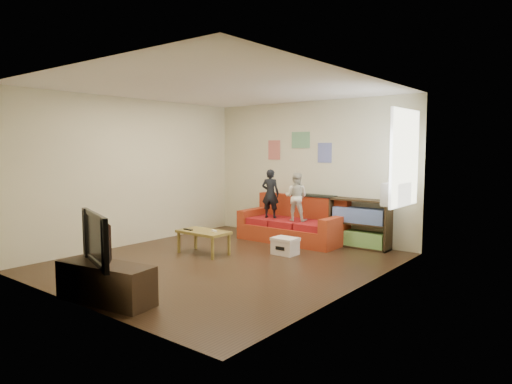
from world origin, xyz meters
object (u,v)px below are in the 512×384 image
Objects in this scene: television at (104,238)px; tv_stand at (106,283)px; child_a at (270,194)px; bookshelf at (360,226)px; sofa at (294,225)px; coffee_table at (204,234)px; child_b at (296,197)px; file_box at (285,246)px.

tv_stand is at bearing 0.00° from television.
child_a reaches higher than bookshelf.
sofa is at bearing 112.86° from television.
television is (0.00, 0.00, 0.53)m from tv_stand.
coffee_table is at bearing -131.28° from bookshelf.
child_a is 0.87× the size of bookshelf.
child_b is at bearing 82.25° from tv_stand.
tv_stand is 1.18× the size of television.
sofa is 2.22× the size of child_b.
child_b is at bearing -160.20° from bookshelf.
coffee_table is at bearing 50.96° from child_b.
television is (0.10, -4.15, -0.12)m from child_b.
coffee_table is (-0.59, -1.88, 0.04)m from sofa.
tv_stand is at bearing -102.55° from bookshelf.
bookshelf is 0.89× the size of tv_stand.
sofa reaches higher than file_box.
child_b reaches higher than coffee_table.
child_b is at bearing 161.75° from child_a.
sofa reaches higher than coffee_table.
child_b is at bearing 110.95° from television.
child_b is (0.60, -0.00, -0.02)m from child_a.
file_box is at bearing 36.77° from coffee_table.
tv_stand is at bearing -71.08° from coffee_table.
coffee_table is (-0.14, -1.71, -0.56)m from child_a.
child_b is at bearing 66.58° from coffee_table.
file_box is (0.97, -0.88, -0.76)m from child_a.
tv_stand reaches higher than coffee_table.
child_a reaches higher than television.
bookshelf is at bearing 48.72° from coffee_table.
tv_stand is at bearing 81.30° from child_a.
coffee_table is 2.12× the size of file_box.
bookshelf is at bearing 10.39° from sofa.
coffee_table is 2.62m from television.
sofa is 1.94× the size of television.
bookshelf is at bearing -175.82° from child_b.
television reaches higher than bookshelf.
television is at bearing -71.08° from coffee_table.
child_a reaches higher than child_b.
bookshelf is 1.50m from file_box.
sofa is 1.18m from file_box.
child_a is 1.08× the size of coffee_table.
child_b reaches higher than file_box.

